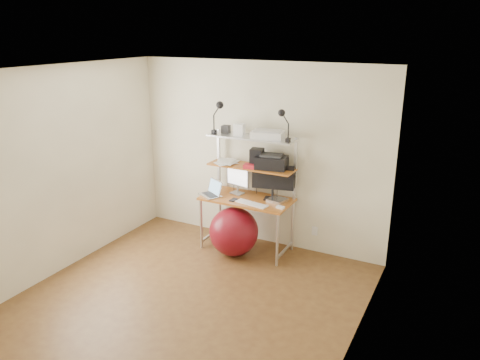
# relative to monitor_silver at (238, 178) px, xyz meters

# --- Properties ---
(room) EXTENTS (3.60, 3.60, 3.60)m
(room) POSITION_rel_monitor_silver_xyz_m (0.20, -1.56, 0.29)
(room) COLOR brown
(room) RESTS_ON ground
(computer_desk) EXTENTS (1.20, 0.60, 1.57)m
(computer_desk) POSITION_rel_monitor_silver_xyz_m (0.20, -0.05, -0.00)
(computer_desk) COLOR #A96120
(computer_desk) RESTS_ON ground
(desktop) EXTENTS (1.20, 0.60, 0.00)m
(desktop) POSITION_rel_monitor_silver_xyz_m (0.20, -0.12, -0.22)
(desktop) COLOR #A96120
(desktop) RESTS_ON computer_desk
(mid_shelf) EXTENTS (1.18, 0.34, 0.00)m
(mid_shelf) POSITION_rel_monitor_silver_xyz_m (0.20, 0.01, 0.19)
(mid_shelf) COLOR #A96120
(mid_shelf) RESTS_ON computer_desk
(top_shelf) EXTENTS (1.18, 0.34, 0.00)m
(top_shelf) POSITION_rel_monitor_silver_xyz_m (0.20, 0.01, 0.59)
(top_shelf) COLOR silver
(top_shelf) RESTS_ON computer_desk
(floor) EXTENTS (3.60, 3.60, 0.00)m
(floor) POSITION_rel_monitor_silver_xyz_m (0.20, -1.56, -0.96)
(floor) COLOR brown
(floor) RESTS_ON ground
(wall_outlet) EXTENTS (0.08, 0.01, 0.12)m
(wall_outlet) POSITION_rel_monitor_silver_xyz_m (1.05, 0.23, -0.66)
(wall_outlet) COLOR white
(wall_outlet) RESTS_ON room
(monitor_silver) EXTENTS (0.37, 0.16, 0.41)m
(monitor_silver) POSITION_rel_monitor_silver_xyz_m (0.00, 0.00, 0.00)
(monitor_silver) COLOR #B5B4B9
(monitor_silver) RESTS_ON desktop
(monitor_black) EXTENTS (0.55, 0.19, 0.55)m
(monitor_black) POSITION_rel_monitor_silver_xyz_m (0.51, 0.01, 0.06)
(monitor_black) COLOR black
(monitor_black) RESTS_ON desktop
(laptop) EXTENTS (0.38, 0.36, 0.27)m
(laptop) POSITION_rel_monitor_silver_xyz_m (-0.27, -0.23, -0.17)
(laptop) COLOR #B8B9BD
(laptop) RESTS_ON desktop
(keyboard) EXTENTS (0.46, 0.20, 0.01)m
(keyboard) POSITION_rel_monitor_silver_xyz_m (0.35, -0.29, -0.21)
(keyboard) COLOR white
(keyboard) RESTS_ON desktop
(mouse) EXTENTS (0.11, 0.07, 0.03)m
(mouse) POSITION_rel_monitor_silver_xyz_m (0.74, -0.26, -0.21)
(mouse) COLOR white
(mouse) RESTS_ON desktop
(mac_mini) EXTENTS (0.25, 0.25, 0.04)m
(mac_mini) POSITION_rel_monitor_silver_xyz_m (0.61, -0.05, -0.20)
(mac_mini) COLOR #B8B9BD
(mac_mini) RESTS_ON desktop
(phone) EXTENTS (0.07, 0.13, 0.01)m
(phone) POSITION_rel_monitor_silver_xyz_m (0.08, -0.27, -0.21)
(phone) COLOR black
(phone) RESTS_ON desktop
(printer) EXTENTS (0.44, 0.33, 0.19)m
(printer) POSITION_rel_monitor_silver_xyz_m (0.48, 0.03, 0.28)
(printer) COLOR black
(printer) RESTS_ON mid_shelf
(nas_cube) EXTENTS (0.19, 0.19, 0.24)m
(nas_cube) POSITION_rel_monitor_silver_xyz_m (0.27, 0.03, 0.31)
(nas_cube) COLOR black
(nas_cube) RESTS_ON mid_shelf
(red_box) EXTENTS (0.22, 0.17, 0.05)m
(red_box) POSITION_rel_monitor_silver_xyz_m (0.24, -0.08, 0.22)
(red_box) COLOR red
(red_box) RESTS_ON mid_shelf
(scanner) EXTENTS (0.44, 0.33, 0.11)m
(scanner) POSITION_rel_monitor_silver_xyz_m (0.42, 0.02, 0.64)
(scanner) COLOR white
(scanner) RESTS_ON top_shelf
(box_white) EXTENTS (0.14, 0.12, 0.15)m
(box_white) POSITION_rel_monitor_silver_xyz_m (0.03, -0.01, 0.67)
(box_white) COLOR white
(box_white) RESTS_ON top_shelf
(box_grey) EXTENTS (0.11, 0.11, 0.10)m
(box_grey) POSITION_rel_monitor_silver_xyz_m (-0.20, 0.05, 0.64)
(box_grey) COLOR #2C2C2F
(box_grey) RESTS_ON top_shelf
(clip_lamp_left) EXTENTS (0.18, 0.10, 0.44)m
(clip_lamp_left) POSITION_rel_monitor_silver_xyz_m (-0.23, -0.09, 0.91)
(clip_lamp_left) COLOR black
(clip_lamp_left) RESTS_ON top_shelf
(clip_lamp_right) EXTENTS (0.16, 0.09, 0.40)m
(clip_lamp_right) POSITION_rel_monitor_silver_xyz_m (0.66, -0.08, 0.88)
(clip_lamp_right) COLOR black
(clip_lamp_right) RESTS_ON top_shelf
(exercise_ball) EXTENTS (0.65, 0.65, 0.65)m
(exercise_ball) POSITION_rel_monitor_silver_xyz_m (0.12, -0.34, -0.63)
(exercise_ball) COLOR maroon
(exercise_ball) RESTS_ON floor
(paper_stack) EXTENTS (0.37, 0.43, 0.02)m
(paper_stack) POSITION_rel_monitor_silver_xyz_m (-0.18, 0.01, 0.20)
(paper_stack) COLOR white
(paper_stack) RESTS_ON mid_shelf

